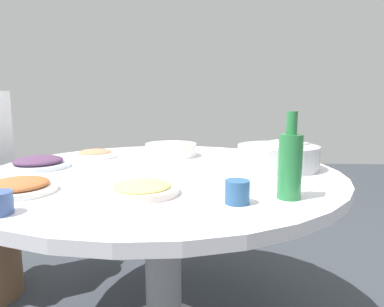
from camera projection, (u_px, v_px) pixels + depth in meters
round_dining_table at (162, 197)px, 1.32m from camera, size 1.37×1.37×0.72m
rice_bowl at (278, 156)px, 1.32m from camera, size 0.32×0.32×0.10m
soup_bowl at (171, 150)px, 1.61m from camera, size 0.25×0.25×0.06m
dish_eggplant at (39, 163)px, 1.34m from camera, size 0.25×0.25×0.05m
dish_noodles at (143, 188)px, 0.96m from camera, size 0.21×0.21×0.04m
dish_stirfry at (19, 186)px, 0.97m from camera, size 0.22×0.22×0.04m
dish_shrimp at (95, 154)px, 1.57m from camera, size 0.19×0.19×0.04m
green_bottle at (290, 164)px, 0.90m from camera, size 0.06×0.06×0.24m
tea_cup_far at (237, 192)px, 0.87m from camera, size 0.07×0.07×0.06m
tea_cup_side at (258, 148)px, 1.72m from camera, size 0.08×0.08×0.05m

